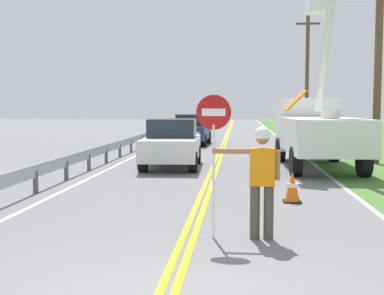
{
  "coord_description": "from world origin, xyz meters",
  "views": [
    {
      "loc": [
        0.8,
        -5.33,
        2.14
      ],
      "look_at": [
        -0.26,
        6.39,
        1.2
      ],
      "focal_mm": 48.03,
      "sensor_mm": 36.0,
      "label": 1
    }
  ],
  "objects_px": {
    "oncoming_sedan_second": "(192,130)",
    "utility_pole_mid": "(307,73)",
    "traffic_cone_lead": "(292,187)",
    "flagger_worker": "(261,175)",
    "utility_pole_near": "(379,39)",
    "stop_sign_paddle": "(214,134)",
    "utility_bucket_truck": "(316,127)",
    "oncoming_sedan_nearest": "(172,144)"
  },
  "relations": [
    {
      "from": "stop_sign_paddle",
      "to": "utility_bucket_truck",
      "type": "height_order",
      "value": "utility_bucket_truck"
    },
    {
      "from": "stop_sign_paddle",
      "to": "utility_pole_mid",
      "type": "xyz_separation_m",
      "value": [
        5.57,
        31.51,
        2.95
      ]
    },
    {
      "from": "oncoming_sedan_nearest",
      "to": "traffic_cone_lead",
      "type": "height_order",
      "value": "oncoming_sedan_nearest"
    },
    {
      "from": "utility_pole_mid",
      "to": "oncoming_sedan_nearest",
      "type": "bearing_deg",
      "value": -108.88
    },
    {
      "from": "utility_bucket_truck",
      "to": "oncoming_sedan_nearest",
      "type": "relative_size",
      "value": 1.65
    },
    {
      "from": "flagger_worker",
      "to": "oncoming_sedan_second",
      "type": "relative_size",
      "value": 0.44
    },
    {
      "from": "flagger_worker",
      "to": "traffic_cone_lead",
      "type": "bearing_deg",
      "value": 75.77
    },
    {
      "from": "flagger_worker",
      "to": "utility_bucket_truck",
      "type": "height_order",
      "value": "utility_bucket_truck"
    },
    {
      "from": "utility_pole_mid",
      "to": "utility_pole_near",
      "type": "bearing_deg",
      "value": -90.11
    },
    {
      "from": "utility_bucket_truck",
      "to": "oncoming_sedan_second",
      "type": "distance_m",
      "value": 11.47
    },
    {
      "from": "utility_pole_near",
      "to": "flagger_worker",
      "type": "bearing_deg",
      "value": -112.58
    },
    {
      "from": "flagger_worker",
      "to": "oncoming_sedan_second",
      "type": "height_order",
      "value": "flagger_worker"
    },
    {
      "from": "stop_sign_paddle",
      "to": "utility_pole_near",
      "type": "xyz_separation_m",
      "value": [
        5.53,
        11.44,
        2.89
      ]
    },
    {
      "from": "oncoming_sedan_second",
      "to": "utility_pole_near",
      "type": "relative_size",
      "value": 0.47
    },
    {
      "from": "utility_bucket_truck",
      "to": "traffic_cone_lead",
      "type": "bearing_deg",
      "value": -102.37
    },
    {
      "from": "flagger_worker",
      "to": "stop_sign_paddle",
      "type": "height_order",
      "value": "stop_sign_paddle"
    },
    {
      "from": "flagger_worker",
      "to": "utility_pole_mid",
      "type": "distance_m",
      "value": 32.09
    },
    {
      "from": "oncoming_sedan_nearest",
      "to": "stop_sign_paddle",
      "type": "bearing_deg",
      "value": -78.67
    },
    {
      "from": "utility_bucket_truck",
      "to": "flagger_worker",
      "type": "bearing_deg",
      "value": -102.98
    },
    {
      "from": "utility_pole_near",
      "to": "utility_pole_mid",
      "type": "xyz_separation_m",
      "value": [
        0.04,
        20.07,
        0.05
      ]
    },
    {
      "from": "flagger_worker",
      "to": "utility_bucket_truck",
      "type": "distance_m",
      "value": 10.47
    },
    {
      "from": "flagger_worker",
      "to": "stop_sign_paddle",
      "type": "distance_m",
      "value": 1.02
    },
    {
      "from": "oncoming_sedan_second",
      "to": "stop_sign_paddle",
      "type": "bearing_deg",
      "value": -83.82
    },
    {
      "from": "utility_pole_near",
      "to": "traffic_cone_lead",
      "type": "height_order",
      "value": "utility_pole_near"
    },
    {
      "from": "oncoming_sedan_nearest",
      "to": "oncoming_sedan_second",
      "type": "height_order",
      "value": "same"
    },
    {
      "from": "utility_pole_mid",
      "to": "oncoming_sedan_second",
      "type": "bearing_deg",
      "value": -124.79
    },
    {
      "from": "oncoming_sedan_second",
      "to": "traffic_cone_lead",
      "type": "distance_m",
      "value": 17.45
    },
    {
      "from": "oncoming_sedan_second",
      "to": "utility_pole_near",
      "type": "height_order",
      "value": "utility_pole_near"
    },
    {
      "from": "utility_bucket_truck",
      "to": "traffic_cone_lead",
      "type": "height_order",
      "value": "utility_bucket_truck"
    },
    {
      "from": "traffic_cone_lead",
      "to": "utility_pole_mid",
      "type": "bearing_deg",
      "value": 82.01
    },
    {
      "from": "stop_sign_paddle",
      "to": "utility_bucket_truck",
      "type": "distance_m",
      "value": 10.66
    },
    {
      "from": "flagger_worker",
      "to": "utility_pole_near",
      "type": "height_order",
      "value": "utility_pole_near"
    },
    {
      "from": "oncoming_sedan_second",
      "to": "utility_pole_mid",
      "type": "relative_size",
      "value": 0.47
    },
    {
      "from": "flagger_worker",
      "to": "utility_pole_near",
      "type": "relative_size",
      "value": 0.21
    },
    {
      "from": "oncoming_sedan_nearest",
      "to": "traffic_cone_lead",
      "type": "distance_m",
      "value": 7.23
    },
    {
      "from": "oncoming_sedan_nearest",
      "to": "oncoming_sedan_second",
      "type": "relative_size",
      "value": 1.0
    },
    {
      "from": "oncoming_sedan_nearest",
      "to": "oncoming_sedan_second",
      "type": "bearing_deg",
      "value": 91.48
    },
    {
      "from": "utility_bucket_truck",
      "to": "utility_pole_near",
      "type": "xyz_separation_m",
      "value": [
        2.41,
        1.25,
        3.17
      ]
    },
    {
      "from": "stop_sign_paddle",
      "to": "utility_pole_near",
      "type": "relative_size",
      "value": 0.26
    },
    {
      "from": "flagger_worker",
      "to": "utility_pole_near",
      "type": "bearing_deg",
      "value": 67.42
    },
    {
      "from": "oncoming_sedan_second",
      "to": "utility_pole_mid",
      "type": "xyz_separation_m",
      "value": [
        7.77,
        11.18,
        3.82
      ]
    },
    {
      "from": "flagger_worker",
      "to": "utility_bucket_truck",
      "type": "xyz_separation_m",
      "value": [
        2.35,
        10.2,
        0.39
      ]
    }
  ]
}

